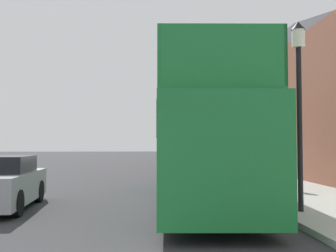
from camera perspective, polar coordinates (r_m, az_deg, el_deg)
The scene contains 7 objects.
ground_plane at distance 24.83m, azimuth -6.21°, elevation -6.79°, with size 144.00×144.00×0.00m, color #333335.
sidewalk at distance 22.41m, azimuth 10.31°, elevation -7.03°, with size 3.93×108.00×0.14m.
brick_terrace_rear at distance 28.25m, azimuth 17.97°, elevation 4.12°, with size 6.00×24.61×10.13m.
tour_bus at distance 12.12m, azimuth 4.64°, elevation -2.63°, with size 2.93×10.47×4.04m.
parked_car_ahead_of_bus at distance 19.45m, azimuth 3.03°, elevation -5.87°, with size 1.91×4.17×1.48m.
lamp_post_nearest at distance 10.44m, azimuth 18.47°, elevation 6.41°, with size 0.35×0.35×4.76m.
lamp_post_second at distance 18.27m, azimuth 8.90°, elevation 2.95°, with size 0.35×0.35×5.01m.
Camera 1 is at (1.28, -3.73, 1.80)m, focal length 42.00 mm.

